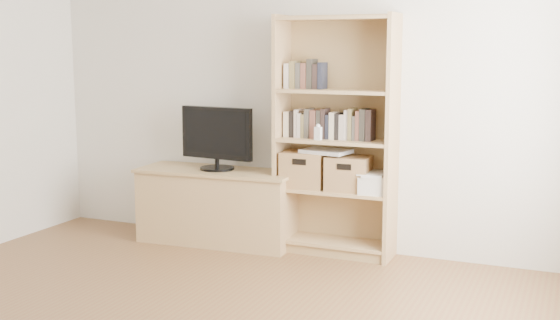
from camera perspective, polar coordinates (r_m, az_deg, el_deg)
The scene contains 11 objects.
back_wall at distance 5.62m, azimuth 1.66°, elevation 6.12°, with size 4.50×0.02×2.60m, color silver.
tv_stand at distance 5.81m, azimuth -5.08°, elevation -3.86°, with size 1.28×0.48×0.58m, color #A68055.
bookshelf at distance 5.38m, azimuth 4.51°, elevation 1.92°, with size 0.92×0.33×1.84m, color #A68055.
television at distance 5.71m, azimuth -5.16°, elevation 1.78°, with size 0.65×0.05×0.51m, color black.
books_row_mid at distance 5.39m, azimuth 4.60°, elevation 2.86°, with size 0.80×0.16×0.21m, color beige.
books_row_upper at distance 5.43m, azimuth 2.59°, elevation 6.81°, with size 0.36×0.13×0.19m, color beige.
baby_monitor at distance 5.31m, azimuth 3.11°, elevation 2.17°, with size 0.05×0.03×0.10m, color white.
basket_left at distance 5.50m, azimuth 2.04°, elevation -0.75°, with size 0.34×0.28×0.28m, color #A4814A.
basket_right at distance 5.38m, azimuth 5.59°, elevation -1.09°, with size 0.32×0.26×0.26m, color #A4814A.
laptop at distance 5.41m, azimuth 3.76°, elevation 0.72°, with size 0.36×0.25×0.03m, color white.
magazine_stack at distance 5.34m, azimuth 7.68°, elevation -1.95°, with size 0.19×0.28×0.13m, color silver.
Camera 1 is at (2.08, -2.72, 1.59)m, focal length 45.00 mm.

